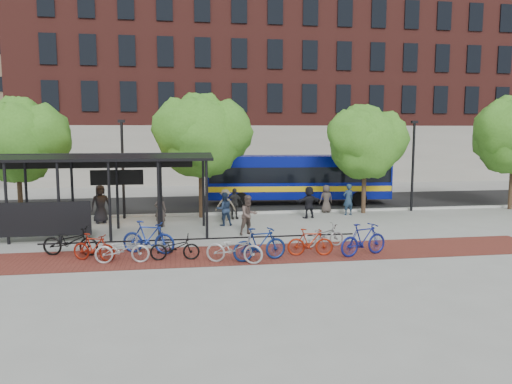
{
  "coord_description": "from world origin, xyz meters",
  "views": [
    {
      "loc": [
        -4.19,
        -22.91,
        4.56
      ],
      "look_at": [
        -0.45,
        0.86,
        1.6
      ],
      "focal_mm": 35.0,
      "sensor_mm": 36.0,
      "label": 1
    }
  ],
  "objects": [
    {
      "name": "lamp_post_right",
      "position": [
        9.0,
        3.6,
        2.75
      ],
      "size": [
        0.35,
        0.2,
        5.12
      ],
      "color": "black",
      "rests_on": "ground"
    },
    {
      "name": "bike_4",
      "position": [
        -4.34,
        -5.41,
        0.46
      ],
      "size": [
        1.77,
        0.7,
        0.91
      ],
      "primitive_type": "imported",
      "rotation": [
        0.0,
        0.0,
        1.52
      ],
      "color": "black",
      "rests_on": "ground"
    },
    {
      "name": "bike_3",
      "position": [
        -5.31,
        -4.31,
        0.62
      ],
      "size": [
        2.13,
        1.28,
        1.24
      ],
      "primitive_type": "imported",
      "rotation": [
        0.0,
        0.0,
        1.21
      ],
      "color": "navy",
      "rests_on": "ground"
    },
    {
      "name": "brick_strip",
      "position": [
        -2.0,
        -5.0,
        0.0
      ],
      "size": [
        24.0,
        3.0,
        0.01
      ],
      "primitive_type": "cube",
      "color": "maroon",
      "rests_on": "ground"
    },
    {
      "name": "bike_10",
      "position": [
        1.42,
        -4.27,
        0.46
      ],
      "size": [
        1.84,
        0.89,
        0.93
      ],
      "primitive_type": "imported",
      "rotation": [
        0.0,
        0.0,
        1.73
      ],
      "color": "gray",
      "rests_on": "ground"
    },
    {
      "name": "curb",
      "position": [
        0.0,
        4.0,
        0.06
      ],
      "size": [
        160.0,
        0.25,
        0.12
      ],
      "primitive_type": "cube",
      "color": "#B7B7B2",
      "rests_on": "ground"
    },
    {
      "name": "bus_shelter",
      "position": [
        -8.13,
        -0.48,
        3.0
      ],
      "size": [
        10.6,
        3.07,
        3.6
      ],
      "color": "black",
      "rests_on": "ground"
    },
    {
      "name": "pedestrian_0",
      "position": [
        -8.01,
        2.43,
        0.95
      ],
      "size": [
        1.07,
        0.86,
        1.9
      ],
      "primitive_type": "imported",
      "rotation": [
        0.0,
        0.0,
        0.31
      ],
      "color": "black",
      "rests_on": "ground"
    },
    {
      "name": "ground",
      "position": [
        0.0,
        0.0,
        0.0
      ],
      "size": [
        160.0,
        160.0,
        0.0
      ],
      "primitive_type": "plane",
      "color": "#9E9E99",
      "rests_on": "ground"
    },
    {
      "name": "bike_rack_rail",
      "position": [
        -3.3,
        -4.1,
        0.0
      ],
      "size": [
        12.0,
        0.05,
        0.95
      ],
      "primitive_type": "cube",
      "color": "black",
      "rests_on": "ground"
    },
    {
      "name": "bike_6",
      "position": [
        -2.31,
        -6.15,
        0.53
      ],
      "size": [
        2.14,
        1.36,
        1.06
      ],
      "primitive_type": "imported",
      "rotation": [
        0.0,
        0.0,
        1.22
      ],
      "color": "#9F9FA1",
      "rests_on": "ground"
    },
    {
      "name": "bike_7",
      "position": [
        -1.39,
        -5.97,
        0.6
      ],
      "size": [
        2.06,
        0.98,
        1.19
      ],
      "primitive_type": "imported",
      "rotation": [
        0.0,
        0.0,
        1.79
      ],
      "color": "navy",
      "rests_on": "ground"
    },
    {
      "name": "pedestrian_7",
      "position": [
        4.93,
        2.8,
        0.85
      ],
      "size": [
        0.7,
        0.54,
        1.71
      ],
      "primitive_type": "imported",
      "rotation": [
        0.0,
        0.0,
        3.37
      ],
      "color": "#20354B",
      "rests_on": "ground"
    },
    {
      "name": "bike_0",
      "position": [
        -8.13,
        -4.17,
        0.54
      ],
      "size": [
        2.16,
        1.11,
        1.08
      ],
      "primitive_type": "imported",
      "rotation": [
        0.0,
        0.0,
        1.37
      ],
      "color": "black",
      "rests_on": "ground"
    },
    {
      "name": "tree_c",
      "position": [
        6.09,
        3.35,
        4.05
      ],
      "size": [
        4.66,
        3.8,
        5.92
      ],
      "color": "#382619",
      "rests_on": "ground"
    },
    {
      "name": "asphalt_street",
      "position": [
        0.0,
        8.0,
        0.01
      ],
      "size": [
        160.0,
        8.0,
        0.01
      ],
      "primitive_type": "cube",
      "color": "black",
      "rests_on": "ground"
    },
    {
      "name": "bike_2",
      "position": [
        -6.14,
        -5.53,
        0.49
      ],
      "size": [
        1.89,
        0.72,
        0.98
      ],
      "primitive_type": "imported",
      "rotation": [
        0.0,
        0.0,
        1.53
      ],
      "color": "#AAABAD",
      "rests_on": "ground"
    },
    {
      "name": "pedestrian_2",
      "position": [
        -2.02,
        0.8,
        0.81
      ],
      "size": [
        0.89,
        0.75,
        1.62
      ],
      "primitive_type": "imported",
      "rotation": [
        0.0,
        0.0,
        3.34
      ],
      "color": "#1E2D47",
      "rests_on": "ground"
    },
    {
      "name": "building_brick",
      "position": [
        10.0,
        26.0,
        10.0
      ],
      "size": [
        55.0,
        14.0,
        20.0
      ],
      "primitive_type": "cube",
      "color": "#5C2520",
      "rests_on": "ground"
    },
    {
      "name": "pedestrian_8",
      "position": [
        -1.15,
        -1.5,
        0.88
      ],
      "size": [
        1.05,
        0.95,
        1.76
      ],
      "primitive_type": "imported",
      "rotation": [
        0.0,
        0.0,
        0.41
      ],
      "color": "brown",
      "rests_on": "ground"
    },
    {
      "name": "pedestrian_5",
      "position": [
        2.58,
        2.22,
        0.84
      ],
      "size": [
        1.63,
        0.93,
        1.67
      ],
      "primitive_type": "imported",
      "rotation": [
        0.0,
        0.0,
        3.44
      ],
      "color": "black",
      "rests_on": "ground"
    },
    {
      "name": "pedestrian_6",
      "position": [
        4.0,
        3.8,
        0.78
      ],
      "size": [
        0.81,
        0.59,
        1.55
      ],
      "primitive_type": "imported",
      "rotation": [
        0.0,
        0.0,
        3.27
      ],
      "color": "#433A35",
      "rests_on": "ground"
    },
    {
      "name": "tree_b",
      "position": [
        -2.9,
        3.35,
        4.46
      ],
      "size": [
        5.15,
        4.2,
        6.47
      ],
      "color": "#382619",
      "rests_on": "ground"
    },
    {
      "name": "lamp_post_left",
      "position": [
        -7.0,
        3.6,
        2.75
      ],
      "size": [
        0.35,
        0.2,
        5.12
      ],
      "color": "black",
      "rests_on": "ground"
    },
    {
      "name": "bike_11",
      "position": [
        2.48,
        -5.84,
        0.61
      ],
      "size": [
        2.09,
        1.16,
        1.21
      ],
      "primitive_type": "imported",
      "rotation": [
        0.0,
        0.0,
        1.88
      ],
      "color": "navy",
      "rests_on": "ground"
    },
    {
      "name": "tree_a",
      "position": [
        -11.91,
        3.35,
        4.24
      ],
      "size": [
        4.9,
        4.0,
        6.18
      ],
      "color": "#382619",
      "rests_on": "ground"
    },
    {
      "name": "bike_9",
      "position": [
        0.56,
        -5.54,
        0.51
      ],
      "size": [
        1.73,
        0.7,
        1.01
      ],
      "primitive_type": "imported",
      "rotation": [
        0.0,
        0.0,
        1.44
      ],
      "color": "maroon",
      "rests_on": "ground"
    },
    {
      "name": "pedestrian_4",
      "position": [
        -1.33,
        2.56,
        0.8
      ],
      "size": [
        1.0,
        0.57,
        1.61
      ],
      "primitive_type": "imported",
      "rotation": [
        0.0,
        0.0,
        6.48
      ],
      "color": "#262626",
      "rests_on": "ground"
    },
    {
      "name": "pedestrian_3",
      "position": [
        -1.82,
        2.12,
        0.8
      ],
      "size": [
        1.14,
        0.79,
        1.61
      ],
      "primitive_type": "imported",
      "rotation": [
        0.0,
        0.0,
        -0.2
      ],
      "color": "brown",
      "rests_on": "ground"
    },
    {
      "name": "bus",
      "position": [
        3.23,
        7.31,
        1.74
      ],
      "size": [
        11.41,
        3.55,
        3.03
      ],
      "rotation": [
        0.0,
        0.0,
        -0.1
      ],
      "color": "navy",
      "rests_on": "ground"
    },
    {
      "name": "bike_1",
      "position": [
        -7.15,
        -5.09,
        0.49
      ],
      "size": [
        1.69,
        1.06,
        0.99
      ],
      "primitive_type": "imported",
      "rotation": [
        0.0,
        0.0,
        1.18
      ],
      "color": "maroon",
      "rests_on": "ground"
    },
    {
      "name": "pedestrian_1",
      "position": [
        -5.05,
        1.03,
        0.78
      ],
      "size": [
        0.62,
        0.45,
        1.56
      ],
      "primitive_type": "imported",
      "rotation": [
        0.0,
        0.0,
        2.99
      ],
      "color": "#483D39",
      "rests_on": "ground"
    },
    {
      "name": "building_tower",
      "position": [
        -16.0,
        40.0,
        15.0
      ],
      "size": [
        22.0,
        22.0,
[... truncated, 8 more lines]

